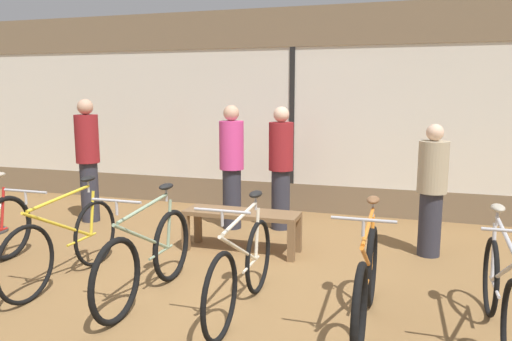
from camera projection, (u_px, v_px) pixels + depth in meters
ground_plane at (207, 291)px, 4.86m from camera, size 24.00×24.00×0.00m
shop_back_wall at (292, 109)px, 7.88m from camera, size 12.00×0.08×3.20m
bicycle_left at (65, 243)px, 5.05m from camera, size 0.46×1.79×1.05m
bicycle_center_left at (147, 258)px, 4.64m from camera, size 0.46×1.74×1.05m
bicycle_center_right at (242, 269)px, 4.34m from camera, size 0.46×1.70×1.04m
bicycle_right at (366, 282)px, 4.05m from camera, size 0.46×1.74×1.05m
bicycle_far_right at (500, 294)px, 3.84m from camera, size 0.46×1.70×1.03m
display_bench at (242, 219)px, 6.02m from camera, size 1.40×0.44×0.50m
customer_near_rack at (432, 188)px, 5.80m from camera, size 0.36×0.36×1.56m
customer_by_window at (88, 157)px, 7.33m from camera, size 0.36×0.36×1.81m
customer_mid_floor at (281, 165)px, 6.92m from camera, size 0.48×0.48×1.72m
customer_near_bench at (232, 164)px, 6.96m from camera, size 0.43×0.43×1.74m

